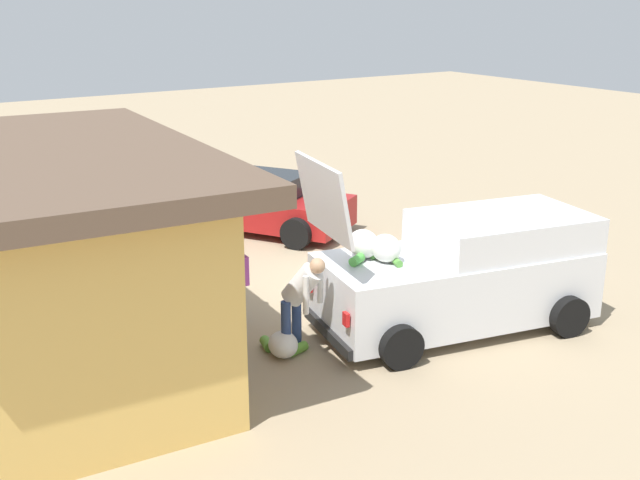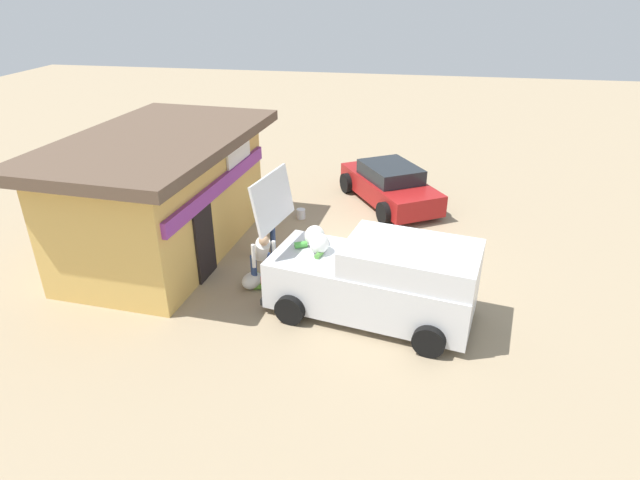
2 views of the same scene
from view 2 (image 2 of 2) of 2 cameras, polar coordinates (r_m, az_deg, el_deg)
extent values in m
plane|color=#9E896B|center=(14.20, 4.68, -1.72)|extent=(60.00, 60.00, 0.00)
cube|color=#E0B259|center=(14.48, -16.51, 4.16)|extent=(6.18, 3.62, 2.91)
cube|color=purple|center=(13.53, -10.72, 5.88)|extent=(5.66, 0.54, 0.36)
cube|color=black|center=(13.06, -12.37, -0.01)|extent=(0.90, 0.13, 2.00)
cube|color=white|center=(14.57, -8.77, 8.75)|extent=(1.50, 0.17, 0.60)
cube|color=brown|center=(13.98, -17.35, 10.19)|extent=(7.15, 4.59, 0.27)
cube|color=silver|center=(11.53, 5.53, -4.85)|extent=(2.67, 4.66, 1.08)
cube|color=silver|center=(10.97, 9.88, -1.99)|extent=(2.27, 3.01, 0.56)
cube|color=black|center=(10.86, 16.61, -3.27)|extent=(1.56, 0.39, 0.42)
cube|color=silver|center=(11.53, -5.12, 4.36)|extent=(1.69, 0.59, 1.12)
ellipsoid|color=silver|center=(11.56, -0.08, -0.36)|extent=(0.52, 0.43, 0.43)
ellipsoid|color=silver|center=(11.89, -0.60, 0.49)|extent=(0.54, 0.45, 0.45)
cylinder|color=#559E43|center=(11.81, 0.08, -0.59)|extent=(0.15, 0.27, 0.12)
cylinder|color=#50B546|center=(11.82, -2.09, -0.51)|extent=(0.25, 0.31, 0.14)
cylinder|color=#559C3D|center=(11.43, -0.11, -1.59)|extent=(0.28, 0.18, 0.11)
cube|color=black|center=(12.45, -4.47, -4.70)|extent=(1.74, 0.42, 0.16)
cube|color=red|center=(11.64, -6.13, -4.24)|extent=(0.15, 0.09, 0.20)
cube|color=red|center=(12.77, -3.20, -1.17)|extent=(0.15, 0.09, 0.20)
cylinder|color=black|center=(10.70, 11.68, -10.67)|extent=(0.34, 0.69, 0.66)
cylinder|color=black|center=(12.34, 13.44, -5.36)|extent=(0.34, 0.69, 0.66)
cylinder|color=black|center=(11.39, -3.26, -7.54)|extent=(0.34, 0.69, 0.66)
cylinder|color=black|center=(12.95, 0.38, -2.96)|extent=(0.34, 0.69, 0.66)
cube|color=maroon|center=(17.50, 7.53, 5.59)|extent=(4.38, 3.60, 0.66)
cube|color=#1E2328|center=(17.31, 7.64, 7.32)|extent=(2.46, 2.31, 0.46)
cylinder|color=black|center=(19.12, 7.98, 6.83)|extent=(0.69, 0.54, 0.68)
cylinder|color=black|center=(18.33, 2.88, 6.17)|extent=(0.69, 0.54, 0.68)
cylinder|color=black|center=(16.93, 12.49, 3.79)|extent=(0.69, 0.54, 0.68)
cylinder|color=black|center=(16.02, 6.93, 2.92)|extent=(0.69, 0.54, 0.68)
cylinder|color=navy|center=(14.21, -5.12, 0.08)|extent=(0.15, 0.15, 0.79)
cylinder|color=navy|center=(14.01, -6.11, -0.39)|extent=(0.15, 0.15, 0.79)
cylinder|color=gold|center=(13.82, -5.74, 2.34)|extent=(0.47, 0.47, 0.56)
sphere|color=#8C6647|center=(13.67, -5.81, 3.82)|extent=(0.21, 0.21, 0.21)
cylinder|color=#4C9959|center=(13.62, -5.83, 4.31)|extent=(0.24, 0.24, 0.05)
cylinder|color=gold|center=(13.97, -5.03, 2.70)|extent=(0.09, 0.09, 0.53)
cylinder|color=gold|center=(13.67, -6.46, 2.08)|extent=(0.09, 0.09, 0.53)
cylinder|color=navy|center=(12.72, -5.67, -3.16)|extent=(0.15, 0.15, 0.86)
cylinder|color=navy|center=(12.65, -7.15, -3.43)|extent=(0.15, 0.15, 0.86)
cylinder|color=silver|center=(12.20, -6.34, -0.96)|extent=(0.72, 0.62, 0.69)
sphere|color=tan|center=(11.83, -6.10, -0.06)|extent=(0.23, 0.23, 0.23)
cylinder|color=silver|center=(12.12, -5.01, -1.35)|extent=(0.09, 0.09, 0.58)
cylinder|color=silver|center=(12.02, -7.20, -1.73)|extent=(0.09, 0.09, 0.58)
ellipsoid|color=silver|center=(12.78, -7.35, -4.36)|extent=(0.69, 0.61, 0.38)
cylinder|color=#5F9E2F|center=(12.74, -6.42, -5.00)|extent=(0.24, 0.35, 0.15)
cylinder|color=green|center=(13.02, -6.25, -4.31)|extent=(0.20, 0.36, 0.12)
cylinder|color=#5B9C34|center=(13.15, -7.21, -3.96)|extent=(0.34, 0.23, 0.15)
cylinder|color=#5B943A|center=(13.08, -6.49, -4.15)|extent=(0.25, 0.26, 0.13)
cylinder|color=silver|center=(16.33, -2.08, 2.86)|extent=(0.28, 0.28, 0.30)
camera|label=1|loc=(9.09, -69.67, -0.65)|focal=43.78mm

